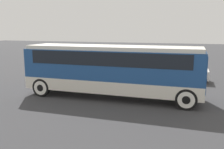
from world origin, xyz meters
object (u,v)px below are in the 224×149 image
object	(u,v)px
tour_bus	(114,67)
parked_car_near	(89,68)
parked_car_mid	(178,71)
parked_car_far	(142,66)

from	to	relation	value
tour_bus	parked_car_near	distance (m)	7.81
parked_car_near	parked_car_mid	world-z (taller)	parked_car_mid
tour_bus	parked_car_far	distance (m)	8.98
tour_bus	parked_car_far	world-z (taller)	tour_bus
parked_car_mid	parked_car_near	bearing A→B (deg)	-179.82
parked_car_mid	parked_car_far	xyz separation A→B (m)	(-3.52, 2.47, -0.08)
parked_car_mid	parked_car_far	bearing A→B (deg)	144.98
tour_bus	parked_car_mid	size ratio (longest dim) A/B	2.37
tour_bus	parked_car_near	size ratio (longest dim) A/B	2.65
parked_car_far	parked_car_mid	bearing A→B (deg)	-35.02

